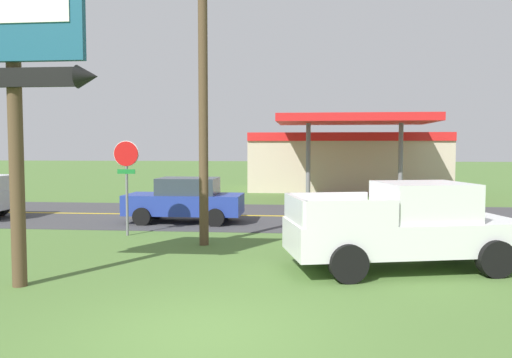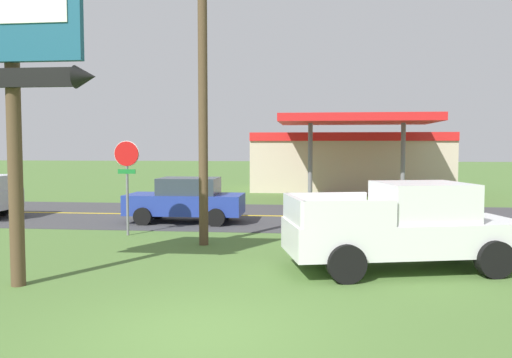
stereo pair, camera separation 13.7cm
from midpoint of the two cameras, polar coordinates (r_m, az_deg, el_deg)
The scene contains 9 objects.
ground_plane at distance 8.09m, azimuth -6.43°, elevation -16.49°, with size 180.00×180.00×0.00m, color #4C7033.
road_asphalt at distance 20.67m, azimuth 1.20°, elevation -4.09°, with size 140.00×8.00×0.02m, color #3D3D3F.
road_centre_line at distance 20.67m, azimuth 1.20°, elevation -4.06°, with size 126.00×0.20×0.01m, color gold.
motel_sign at distance 11.24m, azimuth -25.48°, elevation 13.04°, with size 3.28×0.54×6.74m.
stop_sign at distance 16.56m, azimuth -14.26°, elevation 0.89°, with size 0.80×0.08×2.95m.
utility_pole at distance 14.73m, azimuth -6.11°, elevation 11.77°, with size 1.90×0.26×9.14m.
gas_station at distance 33.42m, azimuth 9.75°, elevation 2.12°, with size 12.00×11.50×4.40m.
pickup_white_parked_on_lawn at distance 12.22m, azimuth 15.89°, elevation -5.07°, with size 5.52×3.14×1.96m.
car_blue_mid_lane at distance 19.06m, azimuth -7.97°, elevation -2.29°, with size 4.20×2.00×1.64m.
Camera 1 is at (1.55, -7.43, 2.77)m, focal length 36.46 mm.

